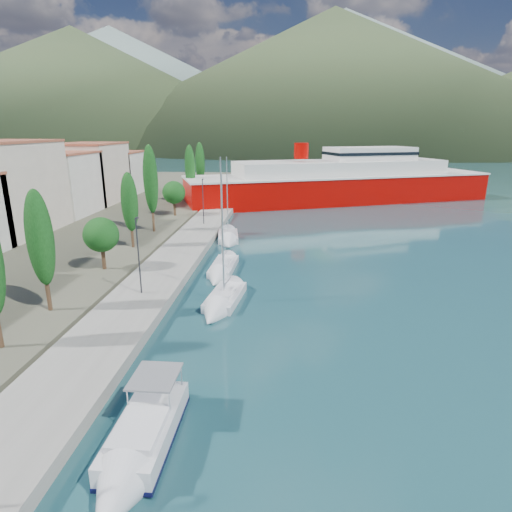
{
  "coord_description": "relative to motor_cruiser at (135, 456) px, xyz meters",
  "views": [
    {
      "loc": [
        2.47,
        -18.83,
        13.34
      ],
      "look_at": [
        0.0,
        14.0,
        3.5
      ],
      "focal_mm": 30.0,
      "sensor_mm": 36.0,
      "label": 1
    }
  ],
  "objects": [
    {
      "name": "ground",
      "position": [
        3.52,
        124.89,
        -0.5
      ],
      "size": [
        1400.0,
        1400.0,
        0.0
      ],
      "primitive_type": "plane",
      "color": "#1E4B52"
    },
    {
      "name": "tree_row",
      "position": [
        -11.05,
        37.49,
        5.21
      ],
      "size": [
        3.4,
        62.65,
        10.8
      ],
      "color": "#47301E",
      "rests_on": "land_strip"
    },
    {
      "name": "sailboat_mid",
      "position": [
        -0.25,
        23.71,
        -0.21
      ],
      "size": [
        2.39,
        8.2,
        11.72
      ],
      "color": "silver",
      "rests_on": "ground"
    },
    {
      "name": "hills_far",
      "position": [
        142.11,
        623.62,
        76.89
      ],
      "size": [
        1480.0,
        900.0,
        180.0
      ],
      "color": "gray",
      "rests_on": "ground"
    },
    {
      "name": "sailboat_far",
      "position": [
        -1.14,
        35.86,
        -0.19
      ],
      "size": [
        3.48,
        7.81,
        11.09
      ],
      "color": "silver",
      "rests_on": "ground"
    },
    {
      "name": "ferry",
      "position": [
        15.87,
        68.31,
        2.99
      ],
      "size": [
        58.42,
        31.48,
        11.47
      ],
      "color": "#A60300",
      "rests_on": "ground"
    },
    {
      "name": "lamp_posts",
      "position": [
        -5.48,
        18.87,
        3.58
      ],
      "size": [
        0.15,
        46.75,
        6.06
      ],
      "color": "#2D2D33",
      "rests_on": "quay"
    },
    {
      "name": "sailboat_near",
      "position": [
        0.91,
        15.87,
        -0.2
      ],
      "size": [
        3.17,
        7.88,
        11.01
      ],
      "color": "silver",
      "rests_on": "ground"
    },
    {
      "name": "quay",
      "position": [
        -5.48,
        30.89,
        -0.1
      ],
      "size": [
        5.0,
        88.0,
        0.8
      ],
      "primitive_type": "cube",
      "color": "gray",
      "rests_on": "ground"
    },
    {
      "name": "motor_cruiser",
      "position": [
        0.0,
        0.0,
        0.0
      ],
      "size": [
        2.45,
        8.28,
        3.05
      ],
      "color": "#0C0C33",
      "rests_on": "ground"
    },
    {
      "name": "town_buildings",
      "position": [
        -28.48,
        41.79,
        5.07
      ],
      "size": [
        9.2,
        69.2,
        11.3
      ],
      "color": "beige",
      "rests_on": "land_strip"
    },
    {
      "name": "hills_near",
      "position": [
        101.57,
        377.39,
        48.68
      ],
      "size": [
        1010.0,
        520.0,
        115.0
      ],
      "color": "#3B4C2B",
      "rests_on": "ground"
    }
  ]
}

